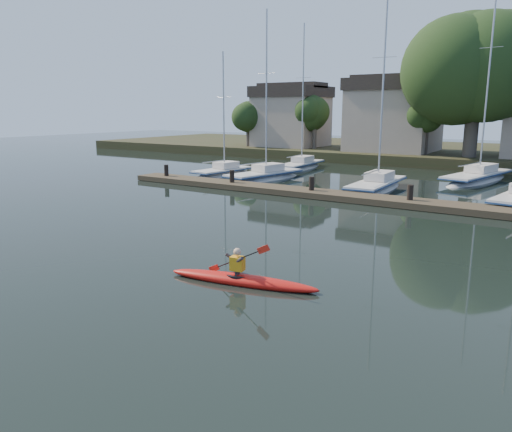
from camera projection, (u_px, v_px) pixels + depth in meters
The scene contains 9 objects.
ground at pixel (204, 262), 17.46m from camera, with size 160.00×160.00×0.00m, color black.
kayak at pixel (242, 278), 15.21m from camera, with size 4.91×1.61×1.56m.
dock at pixel (358, 198), 28.84m from camera, with size 34.00×2.00×1.80m.
sailboat_0 at pixel (223, 178), 39.95m from camera, with size 2.45×6.88×10.70m.
sailboat_1 at pixel (264, 182), 37.67m from camera, with size 3.39×8.43×13.41m.
sailboat_2 at pixel (376, 193), 32.92m from camera, with size 2.37×8.81×14.46m.
sailboat_5 at pixel (300, 171), 44.55m from camera, with size 2.46×8.28×13.53m.
sailboat_6 at pixel (477, 184), 36.86m from camera, with size 4.18×10.41×16.21m.
shore at pixel (478, 130), 48.79m from camera, with size 90.00×25.25×12.75m.
Camera 1 is at (10.73, -12.97, 5.24)m, focal length 35.00 mm.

